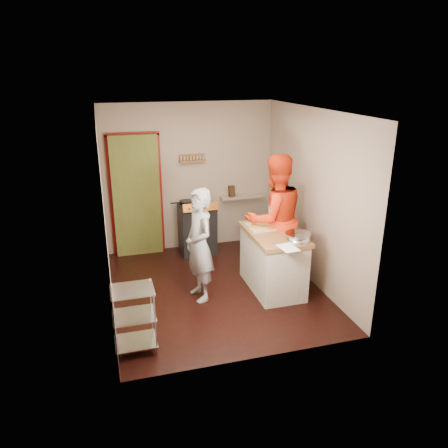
% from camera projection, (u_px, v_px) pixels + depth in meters
% --- Properties ---
extents(floor, '(3.50, 3.50, 0.00)m').
position_uv_depth(floor, '(215.00, 288.00, 6.56)').
color(floor, black).
rests_on(floor, ground).
extents(back_wall, '(3.00, 0.44, 2.60)m').
position_uv_depth(back_wall, '(153.00, 189.00, 7.63)').
color(back_wall, gray).
rests_on(back_wall, ground).
extents(left_wall, '(0.04, 3.50, 2.60)m').
position_uv_depth(left_wall, '(105.00, 215.00, 5.73)').
color(left_wall, gray).
rests_on(left_wall, ground).
extents(right_wall, '(0.04, 3.50, 2.60)m').
position_uv_depth(right_wall, '(312.00, 197.00, 6.51)').
color(right_wall, gray).
rests_on(right_wall, ground).
extents(ceiling, '(3.00, 3.50, 0.02)m').
position_uv_depth(ceiling, '(214.00, 110.00, 5.68)').
color(ceiling, white).
rests_on(ceiling, back_wall).
extents(stove, '(0.60, 0.63, 1.00)m').
position_uv_depth(stove, '(197.00, 228.00, 7.71)').
color(stove, black).
rests_on(stove, ground).
extents(wire_shelving, '(0.48, 0.40, 0.80)m').
position_uv_depth(wire_shelving, '(134.00, 316.00, 4.99)').
color(wire_shelving, silver).
rests_on(wire_shelving, ground).
extents(island, '(0.71, 1.36, 1.21)m').
position_uv_depth(island, '(273.00, 259.00, 6.42)').
color(island, beige).
rests_on(island, ground).
extents(person_stripe, '(0.49, 0.65, 1.61)m').
position_uv_depth(person_stripe, '(199.00, 245.00, 6.04)').
color(person_stripe, '#A7A7AB').
rests_on(person_stripe, ground).
extents(person_red, '(1.04, 0.86, 1.96)m').
position_uv_depth(person_red, '(274.00, 219.00, 6.55)').
color(person_red, red).
rests_on(person_red, ground).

